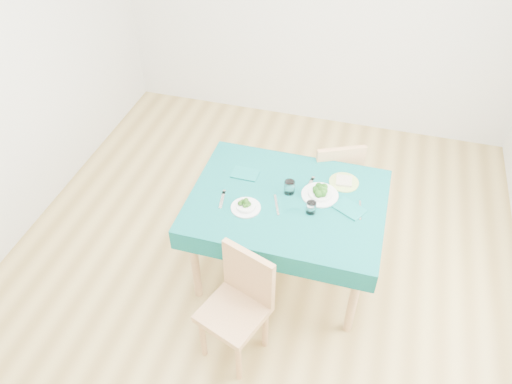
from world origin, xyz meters
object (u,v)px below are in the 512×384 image
(side_plate, at_px, (344,182))
(chair_far, at_px, (331,173))
(bowl_near, at_px, (246,205))
(table, at_px, (285,237))
(chair_near, at_px, (233,309))
(bowl_far, at_px, (320,191))

(side_plate, bearing_deg, chair_far, 107.57)
(bowl_near, relative_size, side_plate, 0.96)
(table, bearing_deg, chair_far, 73.15)
(bowl_near, xyz_separation_m, side_plate, (0.60, 0.44, -0.03))
(table, bearing_deg, chair_near, -101.57)
(bowl_far, bearing_deg, table, -154.44)
(table, relative_size, bowl_far, 5.20)
(chair_far, distance_m, bowl_far, 0.69)
(chair_near, height_order, chair_far, chair_far)
(chair_far, bearing_deg, side_plate, 82.61)
(bowl_near, relative_size, bowl_far, 0.79)
(chair_far, relative_size, bowl_near, 4.64)
(table, relative_size, bowl_near, 6.59)
(table, xyz_separation_m, chair_near, (-0.16, -0.77, 0.09))
(chair_near, bearing_deg, bowl_far, 87.13)
(chair_near, height_order, side_plate, chair_near)
(table, xyz_separation_m, chair_far, (0.21, 0.71, 0.09))
(chair_far, xyz_separation_m, bowl_near, (-0.46, -0.87, 0.32))
(table, relative_size, chair_far, 1.42)
(table, xyz_separation_m, side_plate, (0.35, 0.28, 0.38))
(chair_far, bearing_deg, bowl_far, 64.48)
(table, height_order, chair_near, chair_near)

